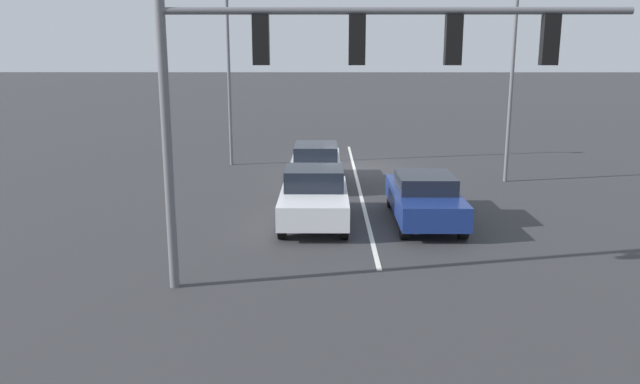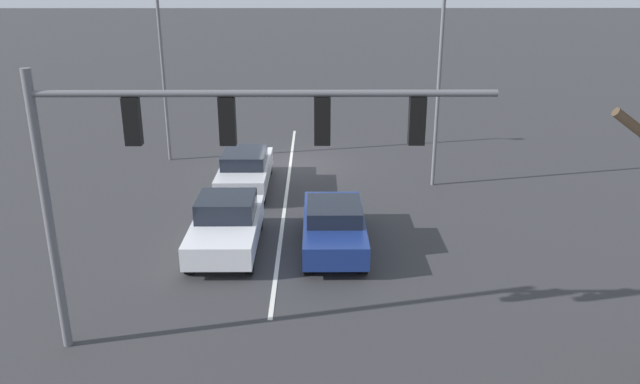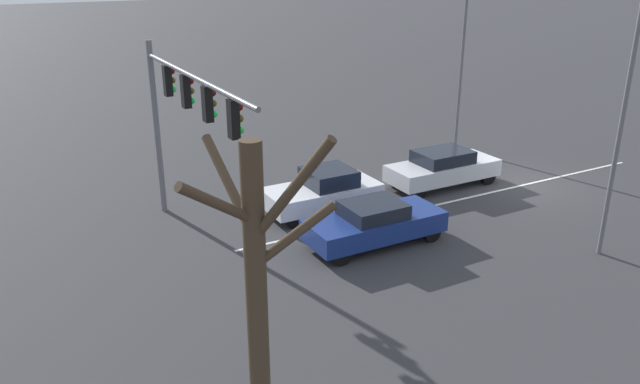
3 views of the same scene
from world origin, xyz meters
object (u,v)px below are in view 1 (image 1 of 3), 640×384
at_px(car_silver_midlane_second, 316,163).
at_px(street_lamp_left_shoulder, 508,40).
at_px(traffic_signal_gantry, 327,67).
at_px(car_white_midlane_front, 314,196).
at_px(car_navy_leftlane_front, 424,198).
at_px(street_lamp_right_shoulder, 232,52).

bearing_deg(car_silver_midlane_second, street_lamp_left_shoulder, -176.96).
relative_size(car_silver_midlane_second, traffic_signal_gantry, 0.51).
relative_size(car_white_midlane_front, traffic_signal_gantry, 0.46).
height_order(car_white_midlane_front, car_silver_midlane_second, car_white_midlane_front).
relative_size(car_navy_leftlane_front, traffic_signal_gantry, 0.50).
xyz_separation_m(car_silver_midlane_second, traffic_signal_gantry, (-0.36, 10.54, 3.80)).
relative_size(car_silver_midlane_second, street_lamp_right_shoulder, 0.55).
height_order(car_navy_leftlane_front, street_lamp_left_shoulder, street_lamp_left_shoulder).
bearing_deg(car_white_midlane_front, street_lamp_right_shoulder, -68.98).
relative_size(car_silver_midlane_second, street_lamp_left_shoulder, 0.51).
xyz_separation_m(street_lamp_right_shoulder, street_lamp_left_shoulder, (-10.58, 3.50, 0.43)).
distance_m(car_silver_midlane_second, traffic_signal_gantry, 11.21).
xyz_separation_m(car_navy_leftlane_front, street_lamp_right_shoulder, (6.79, -9.28, 4.07)).
xyz_separation_m(traffic_signal_gantry, street_lamp_right_shoulder, (3.94, -14.42, 0.23)).
height_order(car_navy_leftlane_front, car_silver_midlane_second, car_silver_midlane_second).
bearing_deg(street_lamp_right_shoulder, car_silver_midlane_second, 132.75).
distance_m(traffic_signal_gantry, street_lamp_right_shoulder, 14.95).
bearing_deg(street_lamp_left_shoulder, street_lamp_right_shoulder, -18.31).
relative_size(traffic_signal_gantry, street_lamp_left_shoulder, 1.00).
xyz_separation_m(car_navy_leftlane_front, car_white_midlane_front, (3.19, 0.09, 0.05)).
xyz_separation_m(car_white_midlane_front, car_silver_midlane_second, (0.02, -5.50, -0.01)).
xyz_separation_m(car_navy_leftlane_front, traffic_signal_gantry, (2.85, 5.13, 3.84)).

